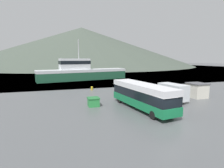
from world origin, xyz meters
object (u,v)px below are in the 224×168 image
Objects in this scene: tour_bus at (142,95)px; fishing_boat at (82,72)px; delivery_van at (170,92)px; dock_kiosk at (197,90)px; storage_bin at (93,102)px; small_boat at (87,77)px.

fishing_boat reaches higher than tour_bus.
delivery_van reaches higher than dock_kiosk.
dock_kiosk is at bearing 8.03° from tour_bus.
tour_bus is 6.26m from storage_bin.
storage_bin is (-2.49, -29.33, -1.78)m from fishing_boat.
storage_bin is (-11.25, 0.39, -0.76)m from delivery_van.
small_boat is at bearing 82.18° from storage_bin.
fishing_boat is at bearing 85.14° from storage_bin.
small_boat is (4.69, 34.19, -0.22)m from storage_bin.
tour_bus is at bearing -6.12° from fishing_boat.
tour_bus is 7.17× the size of storage_bin.
delivery_van is 35.21m from small_boat.
dock_kiosk is at bearing 14.86° from fishing_boat.
fishing_boat is 32.45m from dock_kiosk.
fishing_boat is 5.69m from small_boat.
storage_bin is 0.24× the size of small_boat.
tour_bus is 0.41× the size of fishing_boat.
tour_bus is 1.75× the size of small_boat.
dock_kiosk is (5.52, 0.61, -0.17)m from delivery_van.
storage_bin is 16.79m from dock_kiosk.
dock_kiosk is at bearing -89.81° from small_boat.
storage_bin is at bearing -117.20° from small_boat.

